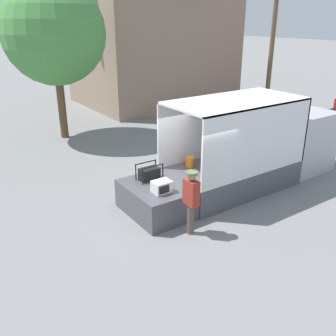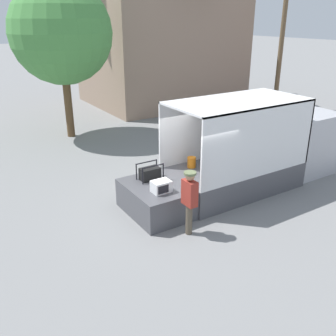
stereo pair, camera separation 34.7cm
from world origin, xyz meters
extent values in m
plane|color=gray|center=(0.00, 0.00, 0.00)|extent=(160.00, 160.00, 0.00)
cube|color=#B2B2B7|center=(5.48, 0.00, 1.11)|extent=(2.13, 2.05, 2.21)
cube|color=#4C4C51|center=(2.21, 0.00, 0.43)|extent=(4.41, 2.23, 0.86)
cube|color=white|center=(2.21, 1.08, 1.94)|extent=(4.41, 0.06, 2.14)
cube|color=white|center=(2.21, -1.08, 1.94)|extent=(4.41, 0.06, 2.14)
cube|color=white|center=(4.38, 0.00, 1.94)|extent=(0.06, 2.23, 2.14)
cube|color=white|center=(2.21, 0.00, 2.98)|extent=(4.41, 2.23, 0.06)
cylinder|color=orange|center=(0.91, 0.60, 1.04)|extent=(0.27, 0.27, 0.34)
cube|color=olive|center=(2.58, 0.58, 1.00)|extent=(0.44, 0.32, 0.27)
cube|color=#4C4C51|center=(-0.79, 0.00, 0.43)|extent=(1.58, 2.11, 0.86)
cube|color=white|center=(-0.87, -0.44, 1.03)|extent=(0.51, 0.39, 0.33)
cube|color=black|center=(-0.92, -0.64, 1.03)|extent=(0.33, 0.01, 0.22)
cube|color=black|center=(-0.70, 0.47, 1.05)|extent=(0.59, 0.34, 0.36)
cylinder|color=slate|center=(-0.47, 0.47, 1.06)|extent=(0.22, 0.19, 0.19)
cylinder|color=black|center=(-1.05, 0.28, 1.12)|extent=(0.04, 0.04, 0.51)
cylinder|color=black|center=(-0.35, 0.28, 1.12)|extent=(0.04, 0.04, 0.51)
cylinder|color=black|center=(-1.05, 0.67, 1.12)|extent=(0.04, 0.04, 0.51)
cylinder|color=black|center=(-0.35, 0.67, 1.12)|extent=(0.04, 0.04, 0.51)
cylinder|color=black|center=(-0.70, 0.28, 1.35)|extent=(0.70, 0.04, 0.04)
cylinder|color=black|center=(-0.70, 0.67, 1.35)|extent=(0.70, 0.04, 0.04)
cylinder|color=brown|center=(-0.65, -1.49, 0.43)|extent=(0.18, 0.18, 0.86)
cube|color=maroon|center=(-0.65, -1.49, 1.20)|extent=(0.24, 0.44, 0.68)
sphere|color=tan|center=(-0.65, -1.49, 1.66)|extent=(0.24, 0.24, 0.24)
cylinder|color=#606B47|center=(-0.65, -1.49, 1.75)|extent=(0.32, 0.32, 0.06)
cube|color=gray|center=(7.54, 13.31, 3.72)|extent=(9.02, 7.32, 7.44)
cylinder|color=brown|center=(12.51, 7.70, 3.65)|extent=(0.28, 0.28, 7.29)
cylinder|color=brown|center=(-0.38, 8.74, 1.35)|extent=(0.36, 0.36, 2.70)
sphere|color=#478942|center=(-0.38, 8.74, 4.73)|extent=(4.51, 4.51, 4.51)
camera|label=1|loc=(-6.02, -8.28, 5.40)|focal=40.00mm
camera|label=2|loc=(-5.73, -8.48, 5.40)|focal=40.00mm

